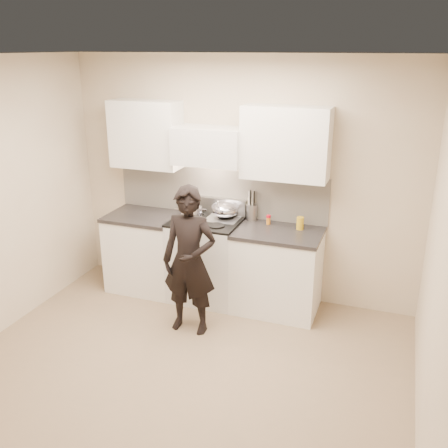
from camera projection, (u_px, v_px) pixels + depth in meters
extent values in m
plane|color=#806950|center=(179.00, 372.00, 4.49)|extent=(4.00, 4.00, 0.00)
cube|color=#C0B299|center=(241.00, 180.00, 5.58)|extent=(4.00, 0.04, 2.70)
cube|color=#C0B299|center=(24.00, 347.00, 2.48)|extent=(4.00, 0.04, 2.70)
cube|color=#C0B299|center=(441.00, 267.00, 3.39)|extent=(0.04, 3.50, 2.70)
cube|color=silver|center=(168.00, 57.00, 3.58)|extent=(4.00, 3.50, 0.02)
cube|color=beige|center=(220.00, 192.00, 5.71)|extent=(2.50, 0.02, 0.53)
cube|color=#A4A5A5|center=(215.00, 206.00, 5.74)|extent=(0.76, 0.08, 0.20)
cube|color=silver|center=(209.00, 146.00, 5.37)|extent=(0.76, 0.40, 0.40)
cylinder|color=silver|center=(203.00, 166.00, 5.27)|extent=(0.66, 0.02, 0.02)
cube|color=white|center=(286.00, 143.00, 5.11)|extent=(0.90, 0.33, 0.75)
cube|color=white|center=(146.00, 134.00, 5.62)|extent=(0.80, 0.33, 0.75)
cube|color=beige|center=(251.00, 203.00, 5.60)|extent=(0.08, 0.01, 0.12)
cube|color=silver|center=(206.00, 260.00, 5.69)|extent=(0.76, 0.65, 0.92)
cube|color=black|center=(206.00, 221.00, 5.53)|extent=(0.76, 0.65, 0.02)
cube|color=silver|center=(223.00, 218.00, 5.58)|extent=(0.36, 0.34, 0.01)
cylinder|color=silver|center=(196.00, 243.00, 5.32)|extent=(0.62, 0.02, 0.02)
cylinder|color=black|center=(185.00, 222.00, 5.45)|extent=(0.18, 0.18, 0.01)
cylinder|color=black|center=(216.00, 226.00, 5.33)|extent=(0.18, 0.18, 0.01)
cylinder|color=black|center=(196.00, 214.00, 5.72)|extent=(0.18, 0.18, 0.01)
cylinder|color=black|center=(226.00, 217.00, 5.60)|extent=(0.18, 0.18, 0.01)
cube|color=white|center=(277.00, 272.00, 5.43)|extent=(0.90, 0.65, 0.88)
cube|color=black|center=(279.00, 233.00, 5.28)|extent=(0.92, 0.67, 0.04)
cube|color=white|center=(146.00, 253.00, 5.95)|extent=(0.80, 0.65, 0.88)
cube|color=black|center=(144.00, 216.00, 5.79)|extent=(0.82, 0.67, 0.04)
ellipsoid|color=silver|center=(225.00, 210.00, 5.56)|extent=(0.30, 0.30, 0.17)
torus|color=silver|center=(225.00, 207.00, 5.54)|extent=(0.32, 0.32, 0.01)
ellipsoid|color=beige|center=(225.00, 211.00, 5.56)|extent=(0.17, 0.17, 0.08)
cylinder|color=silver|center=(218.00, 205.00, 5.43)|extent=(0.10, 0.21, 0.16)
cylinder|color=silver|center=(191.00, 215.00, 5.40)|extent=(0.29, 0.29, 0.16)
cube|color=silver|center=(177.00, 209.00, 5.40)|extent=(0.06, 0.04, 0.01)
cube|color=silver|center=(204.00, 210.00, 5.36)|extent=(0.06, 0.04, 0.01)
cylinder|color=#A4A5A5|center=(251.00, 212.00, 5.58)|extent=(0.13, 0.13, 0.18)
cylinder|color=black|center=(254.00, 205.00, 5.54)|extent=(0.01, 0.01, 0.32)
cylinder|color=silver|center=(254.00, 204.00, 5.56)|extent=(0.01, 0.01, 0.32)
cylinder|color=#A4A5A5|center=(252.00, 204.00, 5.57)|extent=(0.01, 0.01, 0.32)
cylinder|color=black|center=(250.00, 204.00, 5.57)|extent=(0.01, 0.01, 0.32)
cylinder|color=#A4A5A5|center=(249.00, 204.00, 5.56)|extent=(0.01, 0.01, 0.32)
cylinder|color=silver|center=(249.00, 205.00, 5.54)|extent=(0.01, 0.01, 0.32)
cylinder|color=black|center=(251.00, 205.00, 5.52)|extent=(0.01, 0.01, 0.32)
cylinder|color=#A4A5A5|center=(253.00, 205.00, 5.52)|extent=(0.01, 0.01, 0.32)
cylinder|color=#C16F18|center=(268.00, 221.00, 5.46)|extent=(0.04, 0.04, 0.08)
cylinder|color=red|center=(269.00, 216.00, 5.44)|extent=(0.05, 0.05, 0.03)
cylinder|color=#BF9518|center=(300.00, 223.00, 5.30)|extent=(0.08, 0.08, 0.14)
imported|color=black|center=(189.00, 261.00, 4.92)|extent=(0.57, 0.38, 1.52)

